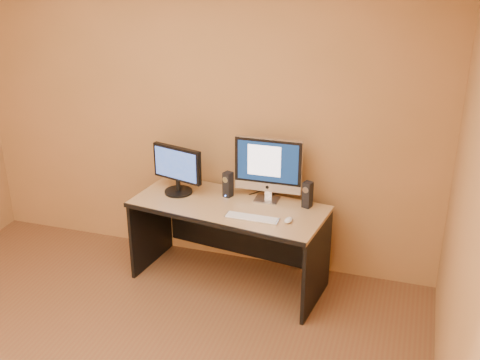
% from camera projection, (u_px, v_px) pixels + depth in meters
% --- Properties ---
extents(walls, '(4.00, 4.00, 2.60)m').
position_uv_depth(walls, '(64.00, 219.00, 3.13)').
color(walls, '#A77243').
rests_on(walls, ground).
extents(desk, '(1.58, 0.86, 0.70)m').
position_uv_depth(desk, '(229.00, 244.00, 4.81)').
color(desk, tan).
rests_on(desk, ground).
extents(imac, '(0.54, 0.21, 0.52)m').
position_uv_depth(imac, '(267.00, 170.00, 4.65)').
color(imac, '#B9B9BD').
rests_on(imac, desk).
extents(second_monitor, '(0.49, 0.33, 0.39)m').
position_uv_depth(second_monitor, '(178.00, 170.00, 4.80)').
color(second_monitor, black).
rests_on(second_monitor, desk).
extents(speaker_left, '(0.08, 0.09, 0.21)m').
position_uv_depth(speaker_left, '(228.00, 184.00, 4.78)').
color(speaker_left, black).
rests_on(speaker_left, desk).
extents(speaker_right, '(0.08, 0.08, 0.21)m').
position_uv_depth(speaker_right, '(308.00, 195.00, 4.60)').
color(speaker_right, black).
rests_on(speaker_right, desk).
extents(keyboard, '(0.41, 0.11, 0.02)m').
position_uv_depth(keyboard, '(252.00, 218.00, 4.45)').
color(keyboard, silver).
rests_on(keyboard, desk).
extents(mouse, '(0.07, 0.10, 0.03)m').
position_uv_depth(mouse, '(289.00, 220.00, 4.40)').
color(mouse, silver).
rests_on(mouse, desk).
extents(cable_a, '(0.05, 0.20, 0.01)m').
position_uv_depth(cable_a, '(274.00, 194.00, 4.84)').
color(cable_a, black).
rests_on(cable_a, desk).
extents(cable_b, '(0.11, 0.14, 0.01)m').
position_uv_depth(cable_b, '(258.00, 192.00, 4.88)').
color(cable_b, black).
rests_on(cable_b, desk).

